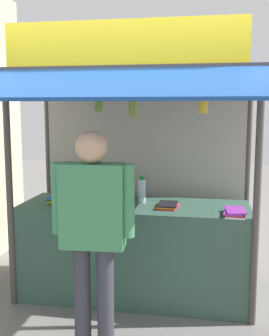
{
  "coord_description": "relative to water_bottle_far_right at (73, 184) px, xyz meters",
  "views": [
    {
      "loc": [
        0.69,
        -3.84,
        1.81
      ],
      "look_at": [
        0.0,
        0.0,
        1.26
      ],
      "focal_mm": 44.92,
      "sensor_mm": 36.0,
      "label": 1
    }
  ],
  "objects": [
    {
      "name": "water_bottle_far_right",
      "position": [
        0.0,
        0.0,
        0.0
      ],
      "size": [
        0.08,
        0.08,
        0.3
      ],
      "color": "silver",
      "rests_on": "stall_counter"
    },
    {
      "name": "magazine_stack_rear_center",
      "position": [
        1.58,
        -0.41,
        -0.12
      ],
      "size": [
        0.2,
        0.31,
        0.05
      ],
      "color": "white",
      "rests_on": "stall_counter"
    },
    {
      "name": "banana_bunch_inner_left",
      "position": [
        1.29,
        -0.65,
        0.8
      ],
      "size": [
        0.1,
        0.1,
        0.25
      ],
      "color": "#332D23"
    },
    {
      "name": "ground_plane",
      "position": [
        0.66,
        -0.17,
        -1.05
      ],
      "size": [
        20.0,
        20.0,
        0.0
      ],
      "primitive_type": "plane",
      "color": "slate"
    },
    {
      "name": "magazine_stack_front_right",
      "position": [
        0.28,
        -0.31,
        -0.1
      ],
      "size": [
        0.2,
        0.3,
        0.08
      ],
      "color": "white",
      "rests_on": "stall_counter"
    },
    {
      "name": "magazine_stack_right",
      "position": [
        -0.04,
        -0.24,
        -0.11
      ],
      "size": [
        0.21,
        0.28,
        0.07
      ],
      "color": "green",
      "rests_on": "stall_counter"
    },
    {
      "name": "water_bottle_center",
      "position": [
        0.72,
        -0.08,
        -0.02
      ],
      "size": [
        0.07,
        0.07,
        0.26
      ],
      "color": "silver",
      "rests_on": "stall_counter"
    },
    {
      "name": "vendor_person",
      "position": [
        0.52,
        -1.1,
        -0.05
      ],
      "size": [
        0.63,
        0.24,
        1.65
      ],
      "rotation": [
        0.0,
        0.0,
        3.2
      ],
      "color": "#383842",
      "rests_on": "ground"
    },
    {
      "name": "water_bottle_back_right",
      "position": [
        0.25,
        0.06,
        -0.02
      ],
      "size": [
        0.07,
        0.07,
        0.26
      ],
      "color": "silver",
      "rests_on": "stall_counter"
    },
    {
      "name": "banana_bunch_inner_right",
      "position": [
        0.45,
        -0.65,
        0.8
      ],
      "size": [
        0.08,
        0.08,
        0.23
      ],
      "color": "#332D23"
    },
    {
      "name": "stall_structure",
      "position": [
        0.66,
        -0.03,
        0.49
      ],
      "size": [
        2.36,
        1.68,
        2.5
      ],
      "color": "#4C4742",
      "rests_on": "ground"
    },
    {
      "name": "stall_counter",
      "position": [
        0.66,
        -0.17,
        -0.59
      ],
      "size": [
        2.16,
        0.76,
        0.91
      ],
      "primitive_type": "cube",
      "color": "#385B4C",
      "rests_on": "ground"
    },
    {
      "name": "magazine_stack_back_left",
      "position": [
        0.98,
        -0.23,
        -0.12
      ],
      "size": [
        0.2,
        0.3,
        0.04
      ],
      "color": "red",
      "rests_on": "stall_counter"
    },
    {
      "name": "banana_bunch_rightmost",
      "position": [
        0.74,
        -0.65,
        0.77
      ],
      "size": [
        0.1,
        0.1,
        0.28
      ],
      "color": "#332D23"
    }
  ]
}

